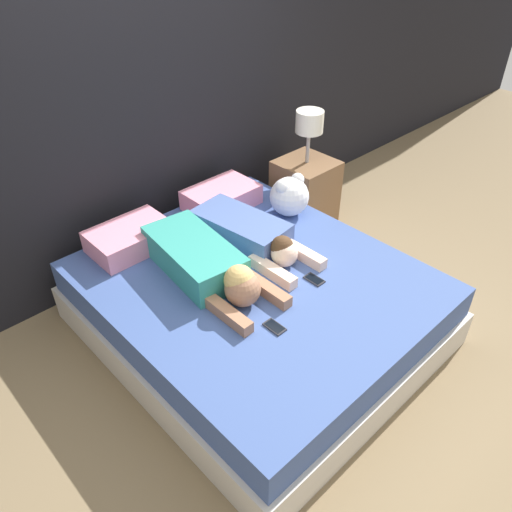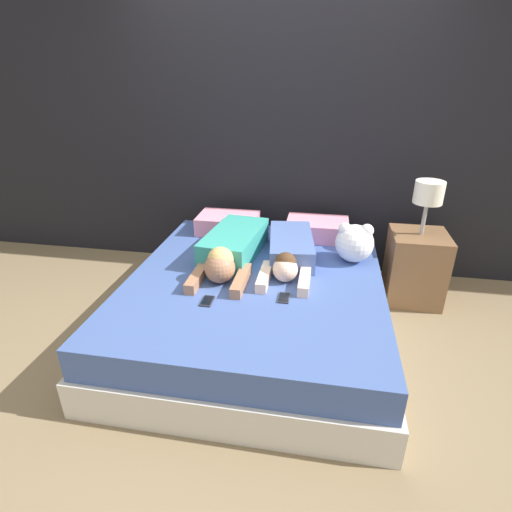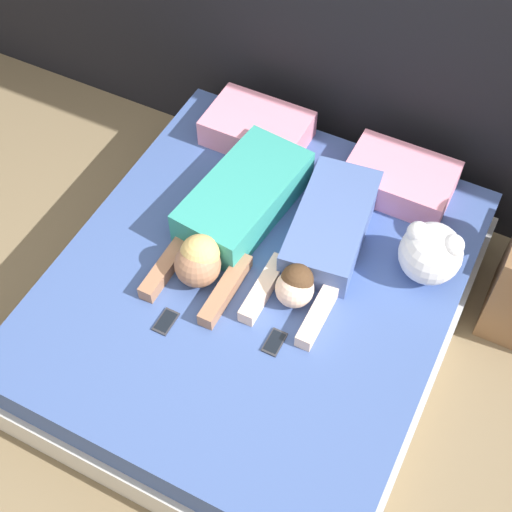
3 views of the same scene
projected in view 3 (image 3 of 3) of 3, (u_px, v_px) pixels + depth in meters
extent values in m
plane|color=#7F6B4C|center=(256.00, 327.00, 3.58)|extent=(12.00, 12.00, 0.00)
cube|color=beige|center=(256.00, 314.00, 3.48)|extent=(1.79, 2.03, 0.24)
cube|color=#3F5999|center=(256.00, 288.00, 3.30)|extent=(1.73, 1.97, 0.21)
cube|color=pink|center=(257.00, 128.00, 3.67)|extent=(0.51, 0.35, 0.15)
cube|color=pink|center=(400.00, 179.00, 3.46)|extent=(0.51, 0.35, 0.15)
cube|color=teal|center=(244.00, 197.00, 3.36)|extent=(0.43, 0.74, 0.19)
sphere|color=#A37051|center=(198.00, 264.00, 3.12)|extent=(0.21, 0.21, 0.21)
sphere|color=#D8B266|center=(200.00, 254.00, 3.10)|extent=(0.18, 0.18, 0.18)
cube|color=#A37051|center=(167.00, 265.00, 3.21)|extent=(0.07, 0.39, 0.07)
cube|color=#A37051|center=(226.00, 290.00, 3.13)|extent=(0.07, 0.39, 0.07)
cube|color=#4C66A5|center=(331.00, 224.00, 3.29)|extent=(0.40, 0.69, 0.16)
sphere|color=beige|center=(295.00, 289.00, 3.07)|extent=(0.17, 0.17, 0.17)
sphere|color=#4C331E|center=(297.00, 280.00, 3.05)|extent=(0.15, 0.15, 0.15)
cube|color=beige|center=(263.00, 289.00, 3.13)|extent=(0.07, 0.36, 0.07)
cube|color=beige|center=(319.00, 312.00, 3.06)|extent=(0.07, 0.36, 0.07)
cube|color=#2D2D33|center=(166.00, 322.00, 3.07)|extent=(0.07, 0.12, 0.01)
cube|color=black|center=(166.00, 321.00, 3.06)|extent=(0.06, 0.11, 0.00)
cube|color=#2D2D33|center=(275.00, 342.00, 3.01)|extent=(0.07, 0.12, 0.01)
cube|color=black|center=(275.00, 342.00, 3.00)|extent=(0.06, 0.11, 0.00)
sphere|color=white|center=(430.00, 253.00, 3.11)|extent=(0.28, 0.28, 0.28)
sphere|color=white|center=(418.00, 232.00, 3.05)|extent=(0.10, 0.10, 0.10)
sphere|color=white|center=(453.00, 245.00, 3.01)|extent=(0.10, 0.10, 0.10)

